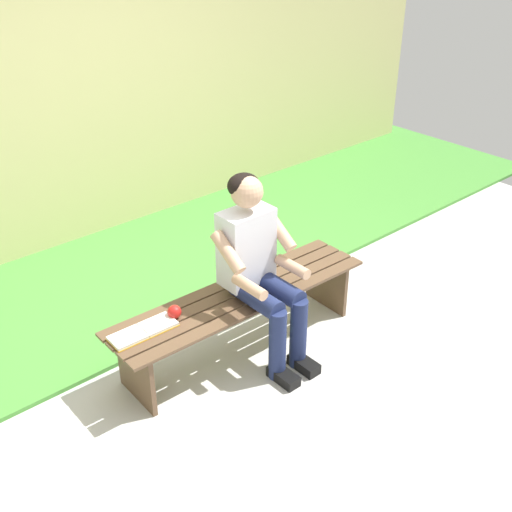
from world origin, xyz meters
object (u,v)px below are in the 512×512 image
at_px(bench_near, 241,306).
at_px(book_open, 143,331).
at_px(person_seated, 259,264).
at_px(apple, 174,312).

relative_size(bench_near, book_open, 4.44).
distance_m(bench_near, person_seated, 0.36).
relative_size(person_seated, apple, 14.25).
distance_m(apple, book_open, 0.23).
height_order(bench_near, apple, apple).
xyz_separation_m(bench_near, person_seated, (-0.07, 0.10, 0.34)).
xyz_separation_m(person_seated, book_open, (0.77, -0.16, -0.24)).
relative_size(apple, book_open, 0.21).
relative_size(bench_near, person_seated, 1.50).
bearing_deg(bench_near, apple, -7.64).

